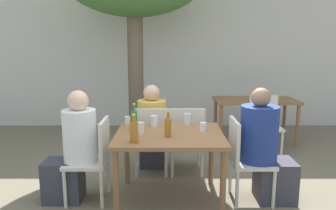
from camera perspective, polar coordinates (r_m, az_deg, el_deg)
name	(u,v)px	position (r m, az deg, el deg)	size (l,w,h in m)	color
ground_plane	(168,199)	(3.75, 0.02, -16.12)	(30.00, 30.00, 0.00)	#706651
cafe_building_wall	(167,58)	(6.70, -0.10, 8.17)	(10.00, 0.08, 2.80)	beige
dining_table_front	(168,142)	(3.50, 0.02, -6.40)	(1.14, 0.97, 0.75)	brown
dining_table_back	(254,105)	(5.81, 14.70, 0.06)	(1.38, 0.74, 0.75)	brown
patio_chair_0	(93,156)	(3.63, -12.88, -8.57)	(0.44, 0.44, 0.90)	beige
patio_chair_1	(243,155)	(3.64, 12.90, -8.54)	(0.44, 0.44, 0.90)	beige
patio_chair_2	(150,137)	(4.23, -3.12, -5.55)	(0.44, 0.44, 0.90)	beige
patio_chair_3	(186,137)	(4.23, 3.08, -5.54)	(0.44, 0.44, 0.90)	beige
patio_chair_4	(263,121)	(5.28, 16.28, -2.72)	(0.44, 0.44, 0.90)	beige
person_seated_0	(72,152)	(3.68, -16.46, -7.88)	(0.58, 0.35, 1.21)	#383842
person_seated_1	(264,150)	(3.68, 16.37, -7.55)	(0.60, 0.40, 1.24)	#383842
person_seated_2	(151,131)	(4.45, -2.98, -4.50)	(0.38, 0.59, 1.16)	#383842
amber_bottle_0	(167,127)	(3.33, -0.22, -3.81)	(0.07, 0.07, 0.27)	#9E661E
amber_bottle_1	(133,132)	(3.15, -6.16, -4.62)	(0.08, 0.08, 0.28)	#9E661E
green_bottle_2	(133,119)	(3.64, -6.11, -2.47)	(0.07, 0.07, 0.29)	#287A38
drinking_glass_0	(202,127)	(3.57, 5.91, -3.80)	(0.07, 0.07, 0.10)	white
drinking_glass_1	(153,121)	(3.75, -2.66, -2.79)	(0.08, 0.08, 0.13)	white
drinking_glass_2	(126,121)	(3.85, -7.26, -2.73)	(0.06, 0.06, 0.10)	silver
drinking_glass_3	(186,119)	(3.86, 3.12, -2.43)	(0.08, 0.08, 0.13)	silver
drinking_glass_4	(139,128)	(3.44, -5.06, -4.07)	(0.08, 0.08, 0.13)	silver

